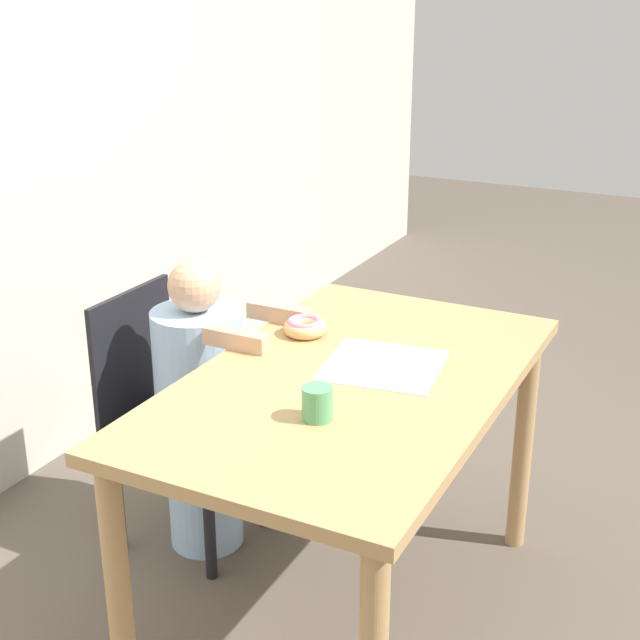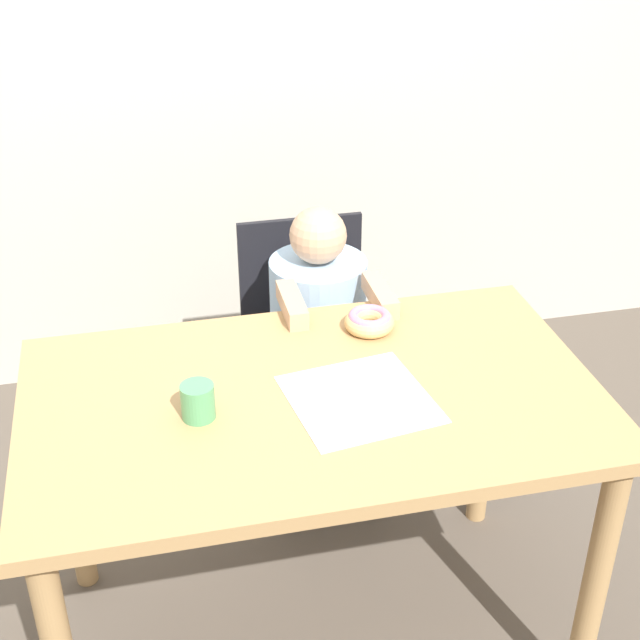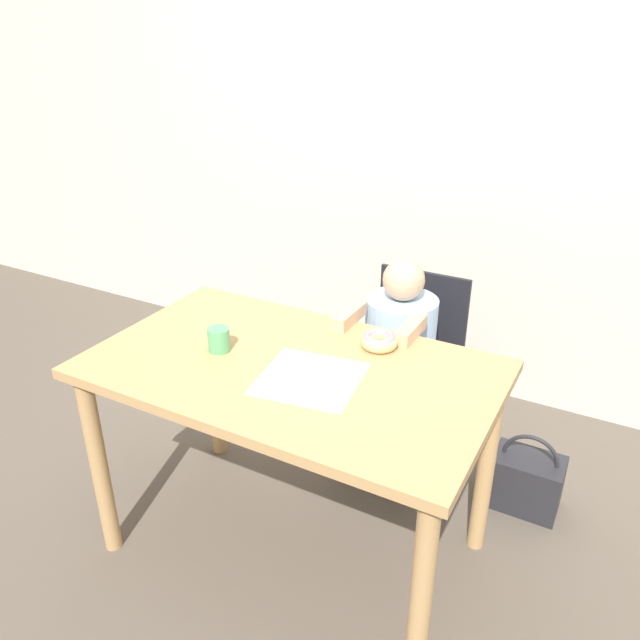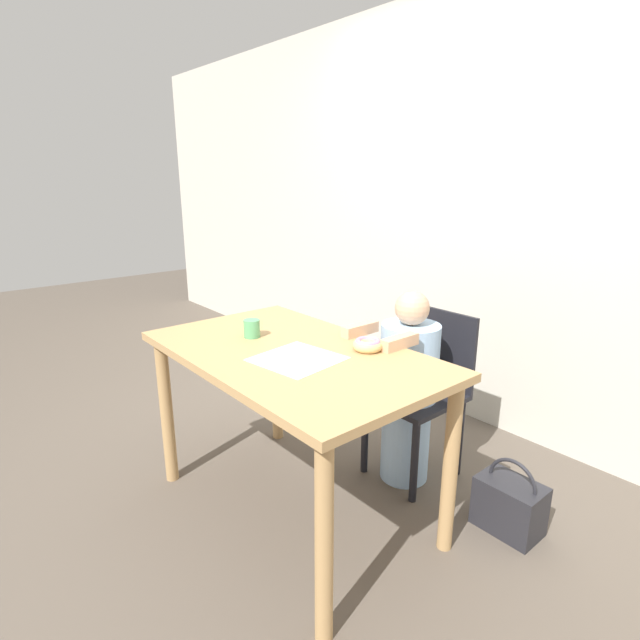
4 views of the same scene
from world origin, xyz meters
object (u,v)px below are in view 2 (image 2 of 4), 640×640
child_figure (318,361)px  donut (369,321)px  handbag (475,423)px  cup (198,401)px  chair (310,351)px

child_figure → donut: size_ratio=7.65×
handbag → cup: (-0.95, -0.66, 0.69)m
handbag → chair: bearing=172.4°
donut → cup: cup is taller
handbag → cup: size_ratio=4.16×
child_figure → chair: bearing=90.0°
child_figure → cup: (-0.40, -0.61, 0.34)m
donut → handbag: 0.92m
chair → cup: (-0.40, -0.73, 0.38)m
chair → handbag: chair is taller
chair → handbag: (0.55, -0.07, -0.32)m
chair → child_figure: size_ratio=0.86×
donut → cup: (-0.46, -0.27, 0.01)m
chair → child_figure: child_figure is taller
chair → cup: bearing=-119.0°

